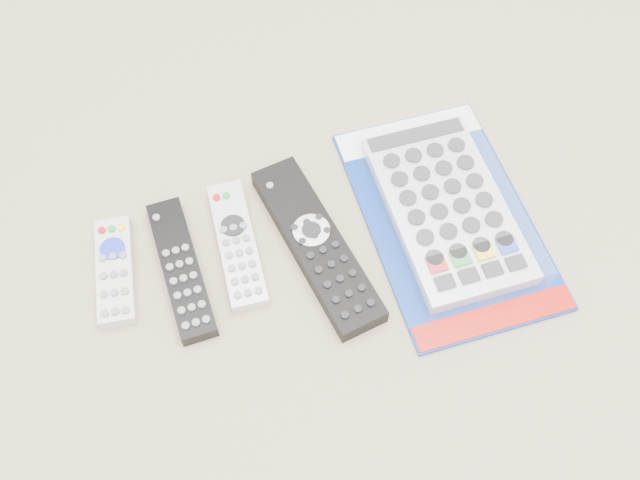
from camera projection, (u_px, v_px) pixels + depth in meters
name	position (u px, v px, depth m)	size (l,w,h in m)	color
remote_small_grey	(115.00, 271.00, 0.82)	(0.07, 0.14, 0.02)	#BCBCBE
remote_slim_black	(181.00, 269.00, 0.83)	(0.05, 0.19, 0.02)	black
remote_silver_dvd	(237.00, 245.00, 0.84)	(0.06, 0.17, 0.02)	silver
remote_large_black	(317.00, 245.00, 0.84)	(0.08, 0.25, 0.03)	black
jumbo_remote_packaged	(447.00, 207.00, 0.86)	(0.22, 0.33, 0.04)	navy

